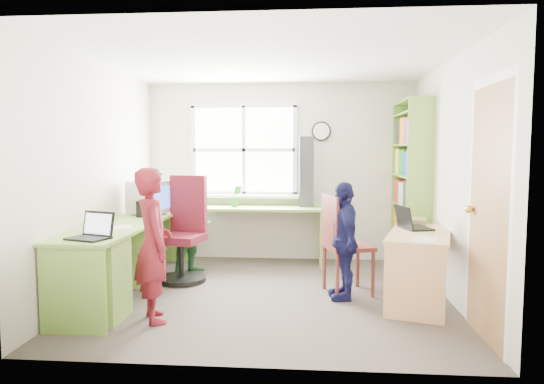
{
  "coord_description": "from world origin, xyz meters",
  "views": [
    {
      "loc": [
        0.41,
        -4.9,
        1.5
      ],
      "look_at": [
        0.0,
        0.25,
        1.05
      ],
      "focal_mm": 32.0,
      "sensor_mm": 36.0,
      "label": 1
    }
  ],
  "objects_px": {
    "bookshelf": "(411,190)",
    "right_desk": "(419,252)",
    "cd_tower": "(306,172)",
    "person_green": "(193,228)",
    "l_desk": "(137,255)",
    "laptop_right": "(411,223)",
    "person_navy": "(344,241)",
    "person_red": "(153,245)",
    "crt_monitor": "(149,197)",
    "swivel_chair": "(184,236)",
    "wooden_chair": "(341,240)",
    "laptop_left": "(92,232)",
    "potted_plant": "(236,196)"
  },
  "relations": [
    {
      "from": "wooden_chair",
      "to": "laptop_right",
      "type": "distance_m",
      "value": 0.72
    },
    {
      "from": "swivel_chair",
      "to": "cd_tower",
      "type": "xyz_separation_m",
      "value": [
        1.39,
        0.99,
        0.7
      ]
    },
    {
      "from": "laptop_left",
      "to": "crt_monitor",
      "type": "bearing_deg",
      "value": 110.51
    },
    {
      "from": "swivel_chair",
      "to": "potted_plant",
      "type": "distance_m",
      "value": 1.09
    },
    {
      "from": "wooden_chair",
      "to": "cd_tower",
      "type": "relative_size",
      "value": 1.12
    },
    {
      "from": "person_green",
      "to": "person_navy",
      "type": "relative_size",
      "value": 0.93
    },
    {
      "from": "person_navy",
      "to": "laptop_right",
      "type": "bearing_deg",
      "value": 93.8
    },
    {
      "from": "l_desk",
      "to": "wooden_chair",
      "type": "distance_m",
      "value": 2.08
    },
    {
      "from": "crt_monitor",
      "to": "person_green",
      "type": "xyz_separation_m",
      "value": [
        0.46,
        0.25,
        -0.4
      ]
    },
    {
      "from": "bookshelf",
      "to": "laptop_right",
      "type": "xyz_separation_m",
      "value": [
        -0.22,
        -1.12,
        -0.25
      ]
    },
    {
      "from": "laptop_right",
      "to": "l_desk",
      "type": "bearing_deg",
      "value": 82.89
    },
    {
      "from": "bookshelf",
      "to": "potted_plant",
      "type": "height_order",
      "value": "bookshelf"
    },
    {
      "from": "laptop_left",
      "to": "laptop_right",
      "type": "relative_size",
      "value": 0.96
    },
    {
      "from": "right_desk",
      "to": "person_red",
      "type": "height_order",
      "value": "person_red"
    },
    {
      "from": "laptop_left",
      "to": "l_desk",
      "type": "bearing_deg",
      "value": 98.62
    },
    {
      "from": "cd_tower",
      "to": "person_green",
      "type": "bearing_deg",
      "value": -160.32
    },
    {
      "from": "l_desk",
      "to": "right_desk",
      "type": "relative_size",
      "value": 2.24
    },
    {
      "from": "l_desk",
      "to": "laptop_right",
      "type": "height_order",
      "value": "laptop_right"
    },
    {
      "from": "laptop_left",
      "to": "person_red",
      "type": "height_order",
      "value": "person_red"
    },
    {
      "from": "bookshelf",
      "to": "person_navy",
      "type": "bearing_deg",
      "value": -125.86
    },
    {
      "from": "bookshelf",
      "to": "person_green",
      "type": "bearing_deg",
      "value": -172.38
    },
    {
      "from": "person_green",
      "to": "crt_monitor",
      "type": "bearing_deg",
      "value": 151.12
    },
    {
      "from": "right_desk",
      "to": "swivel_chair",
      "type": "xyz_separation_m",
      "value": [
        -2.52,
        0.63,
        0.01
      ]
    },
    {
      "from": "l_desk",
      "to": "person_green",
      "type": "distance_m",
      "value": 1.16
    },
    {
      "from": "right_desk",
      "to": "wooden_chair",
      "type": "relative_size",
      "value": 1.27
    },
    {
      "from": "wooden_chair",
      "to": "person_navy",
      "type": "relative_size",
      "value": 0.88
    },
    {
      "from": "bookshelf",
      "to": "crt_monitor",
      "type": "distance_m",
      "value": 3.18
    },
    {
      "from": "bookshelf",
      "to": "person_green",
      "type": "distance_m",
      "value": 2.72
    },
    {
      "from": "cd_tower",
      "to": "person_green",
      "type": "distance_m",
      "value": 1.65
    },
    {
      "from": "crt_monitor",
      "to": "person_red",
      "type": "xyz_separation_m",
      "value": [
        0.52,
        -1.41,
        -0.27
      ]
    },
    {
      "from": "wooden_chair",
      "to": "person_navy",
      "type": "distance_m",
      "value": 0.17
    },
    {
      "from": "bookshelf",
      "to": "wooden_chair",
      "type": "height_order",
      "value": "bookshelf"
    },
    {
      "from": "crt_monitor",
      "to": "person_green",
      "type": "relative_size",
      "value": 0.44
    },
    {
      "from": "swivel_chair",
      "to": "potted_plant",
      "type": "relative_size",
      "value": 4.22
    },
    {
      "from": "swivel_chair",
      "to": "laptop_left",
      "type": "relative_size",
      "value": 3.03
    },
    {
      "from": "swivel_chair",
      "to": "crt_monitor",
      "type": "height_order",
      "value": "swivel_chair"
    },
    {
      "from": "l_desk",
      "to": "cd_tower",
      "type": "xyz_separation_m",
      "value": [
        1.66,
        1.78,
        0.76
      ]
    },
    {
      "from": "l_desk",
      "to": "crt_monitor",
      "type": "bearing_deg",
      "value": 100.75
    },
    {
      "from": "l_desk",
      "to": "crt_monitor",
      "type": "xyz_separation_m",
      "value": [
        -0.16,
        0.87,
        0.49
      ]
    },
    {
      "from": "crt_monitor",
      "to": "laptop_right",
      "type": "xyz_separation_m",
      "value": [
        2.9,
        -0.52,
        -0.19
      ]
    },
    {
      "from": "cd_tower",
      "to": "laptop_right",
      "type": "bearing_deg",
      "value": -59.32
    },
    {
      "from": "right_desk",
      "to": "laptop_right",
      "type": "relative_size",
      "value": 3.2
    },
    {
      "from": "cd_tower",
      "to": "right_desk",
      "type": "bearing_deg",
      "value": -61.52
    },
    {
      "from": "person_red",
      "to": "cd_tower",
      "type": "bearing_deg",
      "value": -57.17
    },
    {
      "from": "cd_tower",
      "to": "person_red",
      "type": "relative_size",
      "value": 0.69
    },
    {
      "from": "swivel_chair",
      "to": "wooden_chair",
      "type": "xyz_separation_m",
      "value": [
        1.77,
        -0.4,
        0.05
      ]
    },
    {
      "from": "swivel_chair",
      "to": "crt_monitor",
      "type": "relative_size",
      "value": 2.48
    },
    {
      "from": "bookshelf",
      "to": "right_desk",
      "type": "bearing_deg",
      "value": -97.3
    },
    {
      "from": "l_desk",
      "to": "laptop_right",
      "type": "bearing_deg",
      "value": 7.26
    },
    {
      "from": "right_desk",
      "to": "laptop_right",
      "type": "distance_m",
      "value": 0.32
    }
  ]
}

